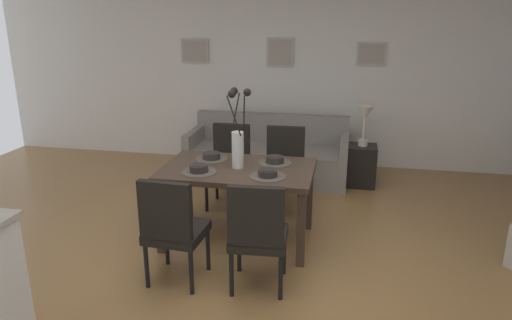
{
  "coord_description": "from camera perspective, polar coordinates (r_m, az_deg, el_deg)",
  "views": [
    {
      "loc": [
        0.75,
        -3.45,
        2.13
      ],
      "look_at": [
        -0.06,
        0.57,
        0.83
      ],
      "focal_mm": 33.22,
      "sensor_mm": 36.0,
      "label": 1
    }
  ],
  "objects": [
    {
      "name": "bowl_near_right",
      "position": [
        4.66,
        -5.4,
        0.57
      ],
      "size": [
        0.17,
        0.17,
        0.07
      ],
      "color": "#2D2826",
      "rests_on": "dining_table"
    },
    {
      "name": "placemat_near_right",
      "position": [
        4.67,
        -5.38,
        0.13
      ],
      "size": [
        0.32,
        0.32,
        0.01
      ],
      "primitive_type": "cylinder",
      "color": "#4C4742",
      "rests_on": "dining_table"
    },
    {
      "name": "framed_picture_left",
      "position": [
        7.02,
        -7.38,
        12.89
      ],
      "size": [
        0.41,
        0.03,
        0.35
      ],
      "color": "#B2ADA3"
    },
    {
      "name": "placemat_far_right",
      "position": [
        4.53,
        2.28,
        -0.33
      ],
      "size": [
        0.32,
        0.32,
        0.01
      ],
      "primitive_type": "cylinder",
      "color": "#4C4742",
      "rests_on": "dining_table"
    },
    {
      "name": "side_table",
      "position": [
        6.15,
        12.56,
        -0.65
      ],
      "size": [
        0.36,
        0.36,
        0.52
      ],
      "primitive_type": "cube",
      "color": "black",
      "rests_on": "ground"
    },
    {
      "name": "framed_picture_right",
      "position": [
        6.66,
        13.74,
        12.31
      ],
      "size": [
        0.39,
        0.03,
        0.31
      ],
      "color": "#B2ADA3"
    },
    {
      "name": "dining_chair_near_left",
      "position": [
        3.82,
        -10.04,
        -7.84
      ],
      "size": [
        0.46,
        0.46,
        0.92
      ],
      "color": "black",
      "rests_on": "ground"
    },
    {
      "name": "bowl_near_left",
      "position": [
        4.29,
        -6.89,
        -0.94
      ],
      "size": [
        0.17,
        0.17,
        0.07
      ],
      "color": "#2D2826",
      "rests_on": "dining_table"
    },
    {
      "name": "sofa",
      "position": [
        6.3,
        1.47,
        0.39
      ],
      "size": [
        2.08,
        0.84,
        0.8
      ],
      "color": "gray",
      "rests_on": "ground"
    },
    {
      "name": "framed_picture_center",
      "position": [
        6.73,
        2.92,
        12.82
      ],
      "size": [
        0.38,
        0.03,
        0.4
      ],
      "color": "#B2ADA3"
    },
    {
      "name": "dining_table",
      "position": [
        4.44,
        -2.17,
        -2.02
      ],
      "size": [
        1.4,
        0.88,
        0.74
      ],
      "color": "#3D2D23",
      "rests_on": "ground"
    },
    {
      "name": "back_wall_panel",
      "position": [
        6.8,
        4.95,
        10.41
      ],
      "size": [
        9.0,
        0.1,
        2.6
      ],
      "primitive_type": "cube",
      "color": "silver",
      "rests_on": "ground"
    },
    {
      "name": "ground_plane",
      "position": [
        4.13,
        -0.82,
        -13.58
      ],
      "size": [
        9.0,
        9.0,
        0.0
      ],
      "primitive_type": "plane",
      "color": "olive"
    },
    {
      "name": "centerpiece_vase",
      "position": [
        4.33,
        -2.21,
        2.67
      ],
      "size": [
        0.21,
        0.23,
        0.73
      ],
      "color": "silver",
      "rests_on": "dining_table"
    },
    {
      "name": "table_lamp",
      "position": [
        5.99,
        12.96,
        5.12
      ],
      "size": [
        0.22,
        0.22,
        0.51
      ],
      "color": "beige",
      "rests_on": "side_table"
    },
    {
      "name": "dining_chair_far_left",
      "position": [
        3.68,
        0.2,
        -8.6
      ],
      "size": [
        0.47,
        0.47,
        0.92
      ],
      "color": "black",
      "rests_on": "ground"
    },
    {
      "name": "dining_chair_near_right",
      "position": [
        5.34,
        -3.24,
        -0.19
      ],
      "size": [
        0.45,
        0.45,
        0.92
      ],
      "color": "black",
      "rests_on": "ground"
    },
    {
      "name": "placemat_near_left",
      "position": [
        4.31,
        -6.88,
        -1.41
      ],
      "size": [
        0.32,
        0.32,
        0.01
      ],
      "primitive_type": "cylinder",
      "color": "#4C4742",
      "rests_on": "dining_table"
    },
    {
      "name": "placemat_far_left",
      "position": [
        4.16,
        1.41,
        -1.97
      ],
      "size": [
        0.32,
        0.32,
        0.01
      ],
      "primitive_type": "cylinder",
      "color": "#4C4742",
      "rests_on": "dining_table"
    },
    {
      "name": "bowl_far_right",
      "position": [
        4.52,
        2.28,
        0.12
      ],
      "size": [
        0.17,
        0.17,
        0.07
      ],
      "color": "#2D2826",
      "rests_on": "dining_table"
    },
    {
      "name": "bowl_far_left",
      "position": [
        4.15,
        1.42,
        -1.49
      ],
      "size": [
        0.17,
        0.17,
        0.07
      ],
      "color": "#2D2826",
      "rests_on": "dining_table"
    },
    {
      "name": "dining_chair_far_right",
      "position": [
        5.22,
        3.43,
        -0.59
      ],
      "size": [
        0.46,
        0.46,
        0.92
      ],
      "color": "black",
      "rests_on": "ground"
    }
  ]
}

